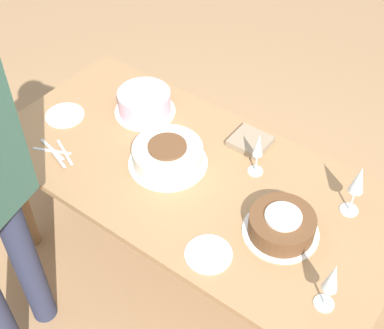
{
  "coord_description": "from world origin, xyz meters",
  "views": [
    {
      "loc": [
        0.89,
        -1.2,
        2.3
      ],
      "look_at": [
        0.0,
        0.0,
        0.78
      ],
      "focal_mm": 50.0,
      "sensor_mm": 36.0,
      "label": 1
    }
  ],
  "objects_px": {
    "cake_center_white": "(168,155)",
    "wine_glass_near": "(332,279)",
    "wine_glass_extra": "(258,148)",
    "cake_front_chocolate": "(282,225)",
    "wine_glass_far": "(358,182)",
    "cake_back_decorated": "(144,103)"
  },
  "relations": [
    {
      "from": "cake_center_white",
      "to": "wine_glass_near",
      "type": "distance_m",
      "value": 0.85
    },
    {
      "from": "cake_center_white",
      "to": "wine_glass_extra",
      "type": "xyz_separation_m",
      "value": [
        0.32,
        0.17,
        0.09
      ]
    },
    {
      "from": "cake_front_chocolate",
      "to": "wine_glass_near",
      "type": "bearing_deg",
      "value": -33.2
    },
    {
      "from": "wine_glass_far",
      "to": "wine_glass_extra",
      "type": "xyz_separation_m",
      "value": [
        -0.39,
        -0.04,
        -0.03
      ]
    },
    {
      "from": "cake_back_decorated",
      "to": "wine_glass_near",
      "type": "xyz_separation_m",
      "value": [
        1.1,
        -0.4,
        0.09
      ]
    },
    {
      "from": "wine_glass_near",
      "to": "wine_glass_far",
      "type": "xyz_separation_m",
      "value": [
        -0.1,
        0.42,
        0.01
      ]
    },
    {
      "from": "cake_front_chocolate",
      "to": "cake_back_decorated",
      "type": "bearing_deg",
      "value": 164.61
    },
    {
      "from": "wine_glass_extra",
      "to": "wine_glass_near",
      "type": "bearing_deg",
      "value": -37.25
    },
    {
      "from": "wine_glass_near",
      "to": "wine_glass_extra",
      "type": "bearing_deg",
      "value": 142.75
    },
    {
      "from": "cake_back_decorated",
      "to": "wine_glass_far",
      "type": "height_order",
      "value": "wine_glass_far"
    },
    {
      "from": "cake_back_decorated",
      "to": "wine_glass_extra",
      "type": "relative_size",
      "value": 1.37
    },
    {
      "from": "cake_front_chocolate",
      "to": "wine_glass_extra",
      "type": "xyz_separation_m",
      "value": [
        -0.24,
        0.21,
        0.09
      ]
    },
    {
      "from": "cake_front_chocolate",
      "to": "wine_glass_near",
      "type": "relative_size",
      "value": 1.27
    },
    {
      "from": "cake_center_white",
      "to": "wine_glass_near",
      "type": "xyz_separation_m",
      "value": [
        0.81,
        -0.21,
        0.1
      ]
    },
    {
      "from": "cake_front_chocolate",
      "to": "cake_center_white",
      "type": "bearing_deg",
      "value": 176.37
    },
    {
      "from": "cake_center_white",
      "to": "wine_glass_far",
      "type": "bearing_deg",
      "value": 16.48
    },
    {
      "from": "wine_glass_extra",
      "to": "cake_front_chocolate",
      "type": "bearing_deg",
      "value": -41.27
    },
    {
      "from": "wine_glass_near",
      "to": "cake_center_white",
      "type": "bearing_deg",
      "value": 165.78
    },
    {
      "from": "wine_glass_far",
      "to": "wine_glass_extra",
      "type": "distance_m",
      "value": 0.4
    },
    {
      "from": "cake_center_white",
      "to": "wine_glass_extra",
      "type": "distance_m",
      "value": 0.37
    },
    {
      "from": "cake_front_chocolate",
      "to": "wine_glass_far",
      "type": "bearing_deg",
      "value": 57.28
    },
    {
      "from": "wine_glass_far",
      "to": "cake_front_chocolate",
      "type": "bearing_deg",
      "value": -122.72
    }
  ]
}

